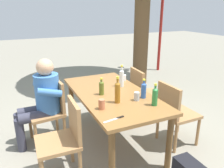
% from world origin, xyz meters
% --- Properties ---
extents(ground_plane, '(24.00, 24.00, 0.00)m').
position_xyz_m(ground_plane, '(0.00, 0.00, 0.00)').
color(ground_plane, gray).
extents(dining_table, '(1.71, 0.87, 0.73)m').
position_xyz_m(dining_table, '(0.00, 0.00, 0.65)').
color(dining_table, olive).
rests_on(dining_table, ground_plane).
extents(chair_near_left, '(0.48, 0.48, 0.87)m').
position_xyz_m(chair_near_left, '(-0.39, -0.74, 0.49)').
color(chair_near_left, '#A37547').
rests_on(chair_near_left, ground_plane).
extents(chair_far_left, '(0.47, 0.47, 0.87)m').
position_xyz_m(chair_far_left, '(-0.39, 0.74, 0.49)').
color(chair_far_left, '#A37547').
rests_on(chair_far_left, ground_plane).
extents(chair_near_right, '(0.45, 0.45, 0.87)m').
position_xyz_m(chair_near_right, '(0.39, -0.74, 0.49)').
color(chair_near_right, '#A37547').
rests_on(chair_near_right, ground_plane).
extents(chair_far_right, '(0.45, 0.45, 0.87)m').
position_xyz_m(chair_far_right, '(0.39, 0.74, 0.49)').
color(chair_far_right, '#A37547').
rests_on(chair_far_right, ground_plane).
extents(person_in_white_shirt, '(0.47, 0.62, 1.18)m').
position_xyz_m(person_in_white_shirt, '(-0.39, -0.85, 0.66)').
color(person_in_white_shirt, '#3D70B2').
rests_on(person_in_white_shirt, ground_plane).
extents(bottle_olive, '(0.06, 0.06, 0.22)m').
position_xyz_m(bottle_olive, '(0.01, -0.15, 0.83)').
color(bottle_olive, '#566623').
rests_on(bottle_olive, dining_table).
extents(bottle_green, '(0.06, 0.06, 0.26)m').
position_xyz_m(bottle_green, '(0.56, 0.27, 0.85)').
color(bottle_green, '#287A38').
rests_on(bottle_green, dining_table).
extents(bottle_clear, '(0.06, 0.06, 0.31)m').
position_xyz_m(bottle_clear, '(-0.17, 0.22, 0.87)').
color(bottle_clear, white).
rests_on(bottle_clear, dining_table).
extents(bottle_blue, '(0.06, 0.06, 0.24)m').
position_xyz_m(bottle_blue, '(0.32, 0.28, 0.84)').
color(bottle_blue, '#2D56A3').
rests_on(bottle_blue, dining_table).
extents(bottle_amber, '(0.06, 0.06, 0.32)m').
position_xyz_m(bottle_amber, '(0.32, -0.08, 0.87)').
color(bottle_amber, '#996019').
rests_on(bottle_amber, dining_table).
extents(cup_terracotta, '(0.07, 0.07, 0.11)m').
position_xyz_m(cup_terracotta, '(0.40, -0.31, 0.79)').
color(cup_terracotta, '#BC6B47').
rests_on(cup_terracotta, dining_table).
extents(cup_steel, '(0.07, 0.07, 0.10)m').
position_xyz_m(cup_steel, '(0.35, 0.16, 0.78)').
color(cup_steel, '#B2B7BC').
rests_on(cup_steel, dining_table).
extents(cup_white, '(0.08, 0.08, 0.09)m').
position_xyz_m(cup_white, '(-0.40, 0.37, 0.78)').
color(cup_white, white).
rests_on(cup_white, dining_table).
extents(table_knife, '(0.06, 0.24, 0.01)m').
position_xyz_m(table_knife, '(0.68, -0.28, 0.74)').
color(table_knife, silver).
rests_on(table_knife, dining_table).
extents(lamp_post, '(0.56, 0.20, 2.68)m').
position_xyz_m(lamp_post, '(-2.88, 2.85, 1.91)').
color(lamp_post, maroon).
rests_on(lamp_post, ground_plane).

